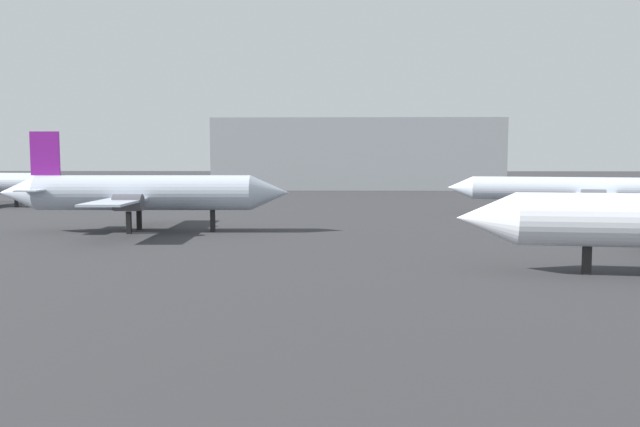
% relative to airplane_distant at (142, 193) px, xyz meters
% --- Properties ---
extents(airplane_distant, '(26.99, 19.51, 9.28)m').
position_rel_airplane_distant_xyz_m(airplane_distant, '(0.00, 0.00, 0.00)').
color(airplane_distant, '#B2BCCC').
rests_on(airplane_distant, ground_plane).
extents(airplane_far_left, '(31.25, 25.11, 10.07)m').
position_rel_airplane_distant_xyz_m(airplane_far_left, '(47.48, 17.53, -0.46)').
color(airplane_far_left, '#B2BCCC').
rests_on(airplane_far_left, ground_plane).
extents(terminal_building, '(60.65, 26.14, 14.92)m').
position_rel_airplane_distant_xyz_m(terminal_building, '(22.31, 85.41, 3.84)').
color(terminal_building, '#999EA3').
rests_on(terminal_building, ground_plane).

